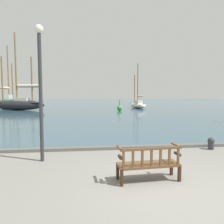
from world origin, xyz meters
TOP-DOWN VIEW (x-y plane):
  - ground_plane at (0.00, 0.00)m, footprint 160.00×160.00m
  - harbor_water at (0.00, 44.00)m, footprint 100.00×80.00m
  - quay_edge_kerb at (0.00, 3.85)m, footprint 40.00×0.30m
  - park_bench at (-0.29, 0.53)m, footprint 1.64×0.64m
  - sailboat_mid_starboard at (-15.31, 34.88)m, footprint 2.30×9.76m
  - sailboat_nearest_port at (5.84, 27.49)m, footprint 1.99×6.22m
  - sailboat_far_starboard at (-10.80, 25.22)m, footprint 7.40×3.51m
  - mooring_bollard at (3.12, 3.36)m, footprint 0.27×0.27m
  - lamp_post at (-3.37, 2.58)m, footprint 0.28×0.28m
  - channel_buoy at (2.29, 22.58)m, footprint 0.67×0.67m

SIDE VIEW (x-z plane):
  - ground_plane at x=0.00m, z-range 0.00..0.00m
  - harbor_water at x=0.00m, z-range 0.00..0.08m
  - quay_edge_kerb at x=0.00m, z-range 0.00..0.12m
  - mooring_bollard at x=3.12m, z-range 0.02..0.51m
  - channel_buoy at x=2.29m, z-range -0.26..1.11m
  - park_bench at x=-0.29m, z-range 0.01..0.93m
  - sailboat_nearest_port at x=5.84m, z-range -2.73..3.97m
  - sailboat_far_starboard at x=-10.80m, z-range -4.03..6.02m
  - sailboat_mid_starboard at x=-15.31m, z-range -4.15..6.22m
  - lamp_post at x=-3.37m, z-range 0.46..4.92m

